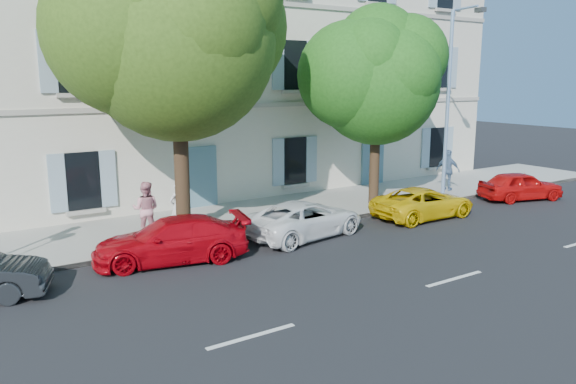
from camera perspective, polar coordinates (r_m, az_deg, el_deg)
ground at (r=17.93m, az=6.77°, el=-5.04°), size 90.00×90.00×0.00m
sidewalk at (r=21.38m, az=-0.89°, el=-2.03°), size 36.00×4.50×0.15m
kerb at (r=19.64m, az=2.50°, el=-3.25°), size 36.00×0.16×0.16m
building at (r=25.85m, az=-7.96°, el=13.45°), size 28.00×7.00×12.00m
car_red_coupe at (r=16.11m, az=-11.78°, el=-4.81°), size 4.59×2.68×1.25m
car_white_coupe at (r=18.22m, az=1.69°, el=-2.76°), size 4.51×2.63×1.18m
car_yellow_supercar at (r=21.29m, az=13.60°, el=-1.06°), size 4.10×1.92×1.13m
car_red_hatchback at (r=25.67m, az=22.55°, el=0.60°), size 3.85×2.40×1.22m
tree_left at (r=17.75m, az=-11.23°, el=14.67°), size 5.99×5.99×9.28m
tree_right at (r=22.20m, az=9.02°, el=10.91°), size 4.81×4.81×7.41m
street_lamp at (r=24.21m, az=16.25°, el=9.66°), size 0.40×1.64×7.66m
pedestrian_a at (r=18.57m, az=-11.12°, el=-1.53°), size 0.66×0.50×1.62m
pedestrian_b at (r=18.22m, az=-14.24°, el=-1.70°), size 1.08×1.02×1.76m
pedestrian_c at (r=25.93m, az=15.94°, el=2.14°), size 0.78×1.15×1.82m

